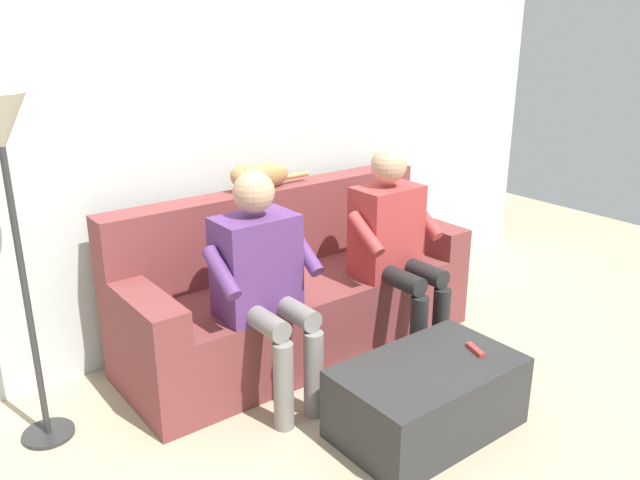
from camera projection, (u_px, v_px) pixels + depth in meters
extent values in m
plane|color=tan|center=(378.00, 398.00, 3.40)|extent=(8.00, 8.00, 0.00)
cube|color=silver|center=(249.00, 131.00, 3.90)|extent=(5.13, 0.06, 2.49)
cube|color=brown|center=(310.00, 319.00, 3.78)|extent=(1.75, 0.56, 0.46)
cube|color=brown|center=(273.00, 262.00, 3.98)|extent=(2.13, 0.19, 0.94)
cube|color=brown|center=(426.00, 268.00, 4.31)|extent=(0.19, 0.56, 0.63)
cube|color=brown|center=(152.00, 356.00, 3.19)|extent=(0.19, 0.56, 0.63)
cube|color=#2D2D2D|center=(427.00, 397.00, 3.09)|extent=(0.89, 0.54, 0.36)
cube|color=#B23838|center=(386.00, 231.00, 3.76)|extent=(0.39, 0.25, 0.53)
sphere|color=tan|center=(389.00, 165.00, 3.63)|extent=(0.21, 0.21, 0.21)
cylinder|color=black|center=(419.00, 270.00, 3.73)|extent=(0.11, 0.38, 0.11)
cylinder|color=black|center=(396.00, 278.00, 3.63)|extent=(0.11, 0.38, 0.11)
cylinder|color=black|center=(440.00, 326.00, 3.69)|extent=(0.10, 0.10, 0.46)
cylinder|color=black|center=(418.00, 335.00, 3.58)|extent=(0.10, 0.10, 0.46)
cylinder|color=#B23838|center=(425.00, 219.00, 3.81)|extent=(0.08, 0.27, 0.22)
cylinder|color=#B23838|center=(366.00, 234.00, 3.55)|extent=(0.08, 0.27, 0.22)
cube|color=#5B3370|center=(256.00, 266.00, 3.25)|extent=(0.41, 0.26, 0.52)
sphere|color=tan|center=(254.00, 192.00, 3.12)|extent=(0.21, 0.21, 0.21)
cylinder|color=gray|center=(292.00, 310.00, 3.23)|extent=(0.11, 0.36, 0.11)
cylinder|color=gray|center=(262.00, 320.00, 3.13)|extent=(0.11, 0.36, 0.11)
cylinder|color=gray|center=(314.00, 374.00, 3.19)|extent=(0.10, 0.10, 0.46)
cylinder|color=gray|center=(284.00, 386.00, 3.09)|extent=(0.10, 0.10, 0.46)
cylinder|color=#5B3370|center=(304.00, 251.00, 3.31)|extent=(0.08, 0.27, 0.22)
cylinder|color=#5B3370|center=(221.00, 273.00, 3.03)|extent=(0.08, 0.27, 0.22)
ellipsoid|color=#B7844C|center=(267.00, 176.00, 3.78)|extent=(0.29, 0.11, 0.15)
sphere|color=#B7844C|center=(241.00, 177.00, 3.67)|extent=(0.13, 0.13, 0.13)
cone|color=#B7844C|center=(239.00, 167.00, 3.69)|extent=(0.04, 0.04, 0.04)
cone|color=#B7844C|center=(245.00, 169.00, 3.64)|extent=(0.04, 0.04, 0.04)
cylinder|color=#B7844C|center=(296.00, 175.00, 3.91)|extent=(0.18, 0.03, 0.03)
cube|color=#B73333|center=(475.00, 350.00, 3.14)|extent=(0.07, 0.13, 0.02)
cylinder|color=#2D2D2D|center=(49.00, 433.00, 3.09)|extent=(0.24, 0.24, 0.02)
cylinder|color=#333333|center=(26.00, 295.00, 2.86)|extent=(0.03, 0.03, 1.47)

